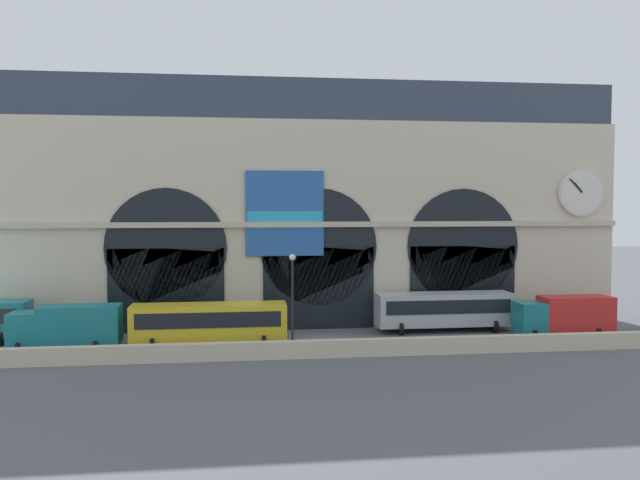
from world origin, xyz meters
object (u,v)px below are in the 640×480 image
bus_midwest (209,322)px  street_lamp_quayside (292,291)px  box_truck_east (565,315)px  box_truck_west (67,326)px  bus_mideast (444,309)px

bus_midwest → street_lamp_quayside: 7.15m
box_truck_east → box_truck_west: bearing=179.8°
street_lamp_quayside → bus_midwest: bearing=148.9°
box_truck_east → bus_midwest: bearing=-179.4°
bus_mideast → box_truck_east: (8.59, -3.26, -0.08)m
box_truck_east → street_lamp_quayside: 21.94m
bus_midwest → street_lamp_quayside: size_ratio=1.59×
box_truck_west → bus_midwest: size_ratio=0.68×
box_truck_west → street_lamp_quayside: (15.57, -3.85, 2.71)m
box_truck_west → bus_mideast: box_truck_west is taller
bus_mideast → street_lamp_quayside: street_lamp_quayside is taller
street_lamp_quayside → bus_mideast: bearing=28.5°
box_truck_east → street_lamp_quayside: street_lamp_quayside is taller
box_truck_west → box_truck_east: size_ratio=1.00×
box_truck_west → street_lamp_quayside: size_ratio=1.09×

